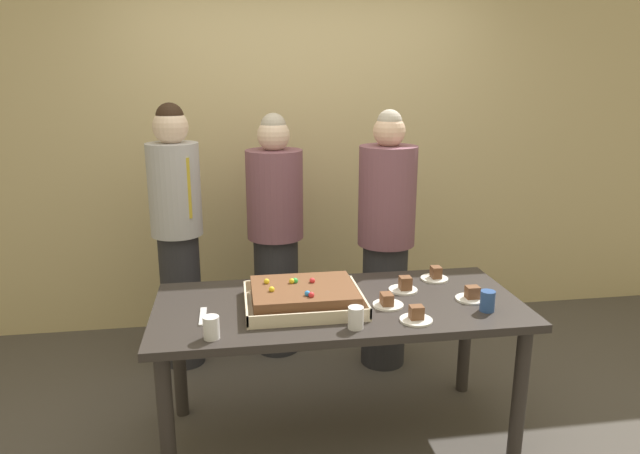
{
  "coord_description": "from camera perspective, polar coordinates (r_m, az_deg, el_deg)",
  "views": [
    {
      "loc": [
        -0.5,
        -2.59,
        1.83
      ],
      "look_at": [
        -0.07,
        0.15,
        1.1
      ],
      "focal_mm": 32.1,
      "sensor_mm": 36.0,
      "label": 1
    }
  ],
  "objects": [
    {
      "name": "ground_plane",
      "position": [
        3.21,
        1.77,
        -19.96
      ],
      "size": [
        12.0,
        12.0,
        0.0
      ],
      "primitive_type": "plane",
      "color": "#4C4742"
    },
    {
      "name": "interior_back_panel",
      "position": [
        4.23,
        -2.12,
        10.36
      ],
      "size": [
        8.0,
        0.12,
        3.0
      ],
      "primitive_type": "cube",
      "color": "#CCB784",
      "rests_on": "ground_plane"
    },
    {
      "name": "party_table",
      "position": [
        2.88,
        1.87,
        -9.21
      ],
      "size": [
        1.8,
        0.81,
        0.75
      ],
      "color": "#2D2826",
      "rests_on": "ground_plane"
    },
    {
      "name": "sheet_cake",
      "position": [
        2.79,
        -1.65,
        -6.96
      ],
      "size": [
        0.57,
        0.46,
        0.12
      ],
      "color": "beige",
      "rests_on": "party_table"
    },
    {
      "name": "plated_slice_near_left",
      "position": [
        2.68,
        9.57,
        -8.78
      ],
      "size": [
        0.15,
        0.15,
        0.07
      ],
      "color": "white",
      "rests_on": "party_table"
    },
    {
      "name": "plated_slice_near_right",
      "position": [
        3.21,
        11.4,
        -4.77
      ],
      "size": [
        0.15,
        0.15,
        0.07
      ],
      "color": "white",
      "rests_on": "party_table"
    },
    {
      "name": "plated_slice_far_left",
      "position": [
        3.02,
        8.39,
        -5.87
      ],
      "size": [
        0.15,
        0.15,
        0.08
      ],
      "color": "white",
      "rests_on": "party_table"
    },
    {
      "name": "plated_slice_far_right",
      "position": [
        2.82,
        6.73,
        -7.44
      ],
      "size": [
        0.15,
        0.15,
        0.07
      ],
      "color": "white",
      "rests_on": "party_table"
    },
    {
      "name": "plated_slice_center_front",
      "position": [
        2.97,
        14.86,
        -6.63
      ],
      "size": [
        0.15,
        0.15,
        0.07
      ],
      "color": "white",
      "rests_on": "party_table"
    },
    {
      "name": "drink_cup_nearest",
      "position": [
        2.51,
        -10.78,
        -9.82
      ],
      "size": [
        0.07,
        0.07,
        0.1
      ],
      "primitive_type": "cylinder",
      "color": "white",
      "rests_on": "party_table"
    },
    {
      "name": "drink_cup_middle",
      "position": [
        2.56,
        3.59,
        -9.01
      ],
      "size": [
        0.07,
        0.07,
        0.1
      ],
      "primitive_type": "cylinder",
      "color": "white",
      "rests_on": "party_table"
    },
    {
      "name": "drink_cup_far_end",
      "position": [
        2.85,
        16.35,
        -7.09
      ],
      "size": [
        0.07,
        0.07,
        0.1
      ],
      "primitive_type": "cylinder",
      "color": "#2D5199",
      "rests_on": "party_table"
    },
    {
      "name": "cake_server_utensil",
      "position": [
        2.74,
        -11.59,
        -8.72
      ],
      "size": [
        0.03,
        0.2,
        0.01
      ],
      "primitive_type": "cube",
      "color": "silver",
      "rests_on": "party_table"
    },
    {
      "name": "person_serving_front",
      "position": [
        3.67,
        -14.02,
        -0.54
      ],
      "size": [
        0.32,
        0.32,
        1.68
      ],
      "rotation": [
        0.0,
        0.0,
        -0.96
      ],
      "color": "#28282D",
      "rests_on": "ground_plane"
    },
    {
      "name": "person_green_shirt_behind",
      "position": [
        3.77,
        -4.46,
        -0.68
      ],
      "size": [
        0.37,
        0.37,
        1.61
      ],
      "rotation": [
        0.0,
        0.0,
        -1.52
      ],
      "color": "#28282D",
      "rests_on": "ground_plane"
    },
    {
      "name": "person_striped_tie_right",
      "position": [
        3.6,
        6.59,
        -1.19
      ],
      "size": [
        0.35,
        0.35,
        1.64
      ],
      "rotation": [
        0.0,
        0.0,
        -2.25
      ],
      "color": "#28282D",
      "rests_on": "ground_plane"
    }
  ]
}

